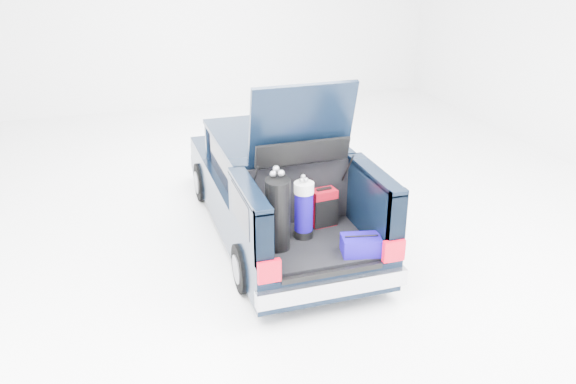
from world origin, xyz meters
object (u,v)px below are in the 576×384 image
object	(u,v)px
car	(275,187)
blue_duffel	(361,245)
red_suitcase	(324,208)
black_golf_bag	(278,214)
blue_golf_bag	(304,209)

from	to	relation	value
car	blue_duffel	size ratio (longest dim) A/B	9.33
red_suitcase	black_golf_bag	xyz separation A→B (m)	(-0.74, -0.45, 0.23)
car	blue_golf_bag	xyz separation A→B (m)	(-0.06, -1.41, 0.29)
black_golf_bag	red_suitcase	bearing A→B (deg)	46.02
car	black_golf_bag	distance (m)	1.75
car	blue_duffel	bearing A→B (deg)	-77.43
red_suitcase	black_golf_bag	size ratio (longest dim) A/B	0.49
car	red_suitcase	world-z (taller)	car
red_suitcase	car	bearing A→B (deg)	97.42
red_suitcase	blue_golf_bag	distance (m)	0.42
red_suitcase	blue_duffel	xyz separation A→B (m)	(0.16, -0.81, -0.13)
car	black_golf_bag	bearing A→B (deg)	-105.38
black_golf_bag	blue_golf_bag	world-z (taller)	black_golf_bag
black_golf_bag	blue_golf_bag	size ratio (longest dim) A/B	1.29
car	red_suitcase	bearing A→B (deg)	-76.44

